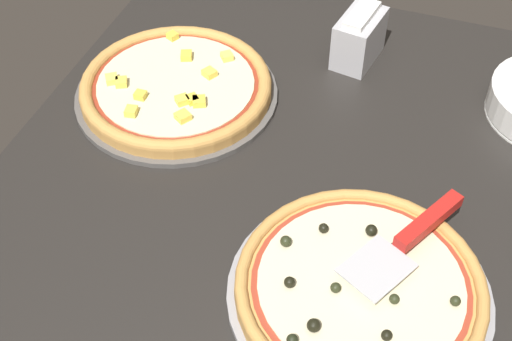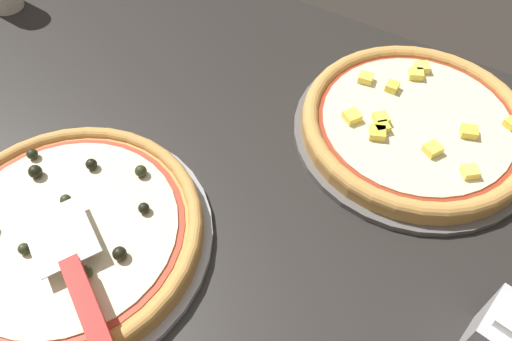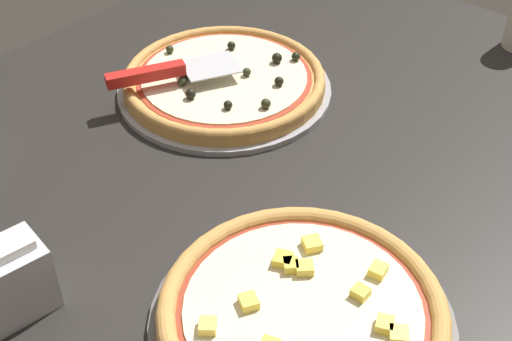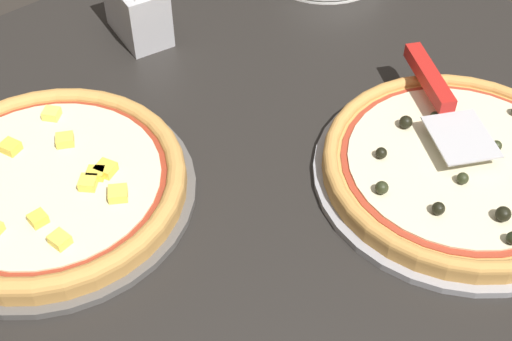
% 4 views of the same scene
% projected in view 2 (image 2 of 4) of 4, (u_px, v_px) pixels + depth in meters
% --- Properties ---
extents(ground_plane, '(1.31, 1.03, 0.04)m').
position_uv_depth(ground_plane, '(171.00, 209.00, 0.71)').
color(ground_plane, black).
extents(pizza_pan_front, '(0.37, 0.37, 0.01)m').
position_uv_depth(pizza_pan_front, '(71.00, 240.00, 0.65)').
color(pizza_pan_front, '#939399').
rests_on(pizza_pan_front, ground_plane).
extents(pizza_front, '(0.35, 0.35, 0.04)m').
position_uv_depth(pizza_front, '(66.00, 232.00, 0.63)').
color(pizza_front, '#C68E47').
rests_on(pizza_front, pizza_pan_front).
extents(pizza_pan_back, '(0.37, 0.37, 0.01)m').
position_uv_depth(pizza_pan_back, '(413.00, 132.00, 0.76)').
color(pizza_pan_back, '#565451').
rests_on(pizza_pan_back, ground_plane).
extents(pizza_back, '(0.34, 0.34, 0.03)m').
position_uv_depth(pizza_back, '(416.00, 123.00, 0.75)').
color(pizza_back, '#C68E47').
rests_on(pizza_back, pizza_pan_back).
extents(serving_spatula, '(0.22, 0.15, 0.02)m').
position_uv_depth(serving_spatula, '(82.00, 292.00, 0.55)').
color(serving_spatula, '#B7B7BC').
rests_on(serving_spatula, pizza_front).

